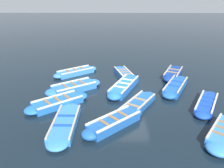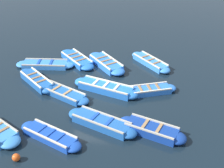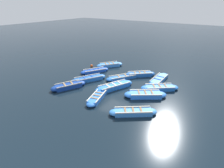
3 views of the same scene
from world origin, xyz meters
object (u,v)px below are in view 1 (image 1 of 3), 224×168
at_px(boat_broadside, 124,86).
at_px(boat_tucked, 176,86).
at_px(boat_outer_left, 76,72).
at_px(boat_alongside, 74,87).
at_px(boat_inner_gap, 173,74).
at_px(boat_far_corner, 114,122).
at_px(boat_stern_in, 65,123).
at_px(boat_centre, 58,103).
at_px(boat_near_quay, 207,104).
at_px(boat_bow_out, 124,74).
at_px(boat_drifting, 137,105).

bearing_deg(boat_broadside, boat_tucked, 90.54).
relative_size(boat_outer_left, boat_broadside, 0.81).
xyz_separation_m(boat_alongside, boat_tucked, (-0.22, 6.19, -0.00)).
distance_m(boat_inner_gap, boat_far_corner, 7.66).
xyz_separation_m(boat_stern_in, boat_tucked, (-4.13, 5.90, 0.05)).
distance_m(boat_alongside, boat_stern_in, 3.93).
height_order(boat_stern_in, boat_centre, boat_centre).
bearing_deg(boat_broadside, boat_inner_gap, 123.46).
distance_m(boat_near_quay, boat_far_corner, 5.14).
distance_m(boat_broadside, boat_centre, 4.17).
bearing_deg(boat_stern_in, boat_bow_out, 156.64).
relative_size(boat_broadside, boat_inner_gap, 1.19).
bearing_deg(boat_inner_gap, boat_near_quay, 7.75).
bearing_deg(boat_centre, boat_outer_left, 178.49).
bearing_deg(boat_bow_out, boat_inner_gap, 89.01).
xyz_separation_m(boat_broadside, boat_centre, (2.17, -3.55, -0.02)).
distance_m(boat_stern_in, boat_inner_gap, 9.03).
relative_size(boat_tucked, boat_bow_out, 1.13).
height_order(boat_outer_left, boat_centre, boat_centre).
height_order(boat_centre, boat_tucked, boat_tucked).
relative_size(boat_broadside, boat_centre, 1.20).
xyz_separation_m(boat_near_quay, boat_tucked, (-2.21, -1.04, 0.03)).
relative_size(boat_broadside, boat_bow_out, 1.22).
bearing_deg(boat_near_quay, boat_bow_out, -138.13).
bearing_deg(boat_bow_out, boat_tucked, 52.27).
distance_m(boat_alongside, boat_tucked, 6.19).
distance_m(boat_near_quay, boat_drifting, 3.62).
relative_size(boat_outer_left, boat_stern_in, 0.85).
height_order(boat_broadside, boat_tucked, boat_broadside).
height_order(boat_centre, boat_drifting, boat_centre).
relative_size(boat_centre, boat_drifting, 0.94).
bearing_deg(boat_far_corner, boat_broadside, 171.59).
relative_size(boat_centre, boat_bow_out, 1.01).
relative_size(boat_outer_left, boat_bow_out, 0.98).
distance_m(boat_tucked, boat_bow_out, 3.90).
relative_size(boat_near_quay, boat_inner_gap, 0.99).
xyz_separation_m(boat_broadside, boat_bow_out, (-2.41, 0.06, -0.04)).
bearing_deg(boat_far_corner, boat_centre, -122.71).
bearing_deg(boat_stern_in, boat_tucked, 125.01).
bearing_deg(boat_outer_left, boat_near_quay, 57.49).
distance_m(boat_broadside, boat_tucked, 3.14).
bearing_deg(boat_stern_in, boat_far_corner, 90.80).
relative_size(boat_outer_left, boat_near_quay, 0.97).
distance_m(boat_broadside, boat_far_corner, 4.11).
relative_size(boat_stern_in, boat_centre, 1.14).
distance_m(boat_stern_in, boat_drifting, 3.75).
bearing_deg(boat_near_quay, boat_outer_left, -122.51).
bearing_deg(boat_far_corner, boat_alongside, -147.78).
distance_m(boat_broadside, boat_bow_out, 2.42).
bearing_deg(boat_near_quay, boat_broadside, -117.60).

